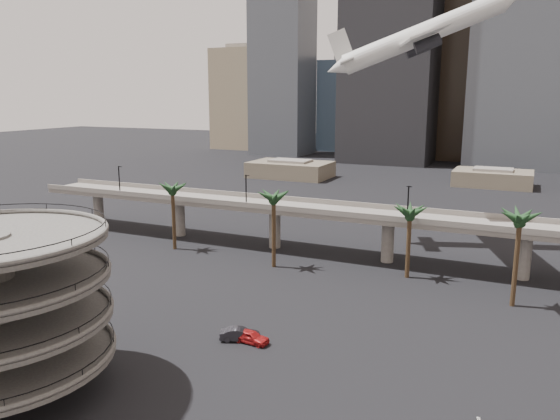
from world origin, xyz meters
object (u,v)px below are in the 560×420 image
at_px(car_b, 240,334).
at_px(airborne_jet, 421,36).
at_px(overpass, 329,216).
at_px(car_a, 251,337).

bearing_deg(car_b, airborne_jet, -33.20).
xyz_separation_m(overpass, car_b, (2.62, -38.68, -6.55)).
distance_m(airborne_jet, car_a, 67.40).
distance_m(overpass, car_a, 39.46).
bearing_deg(overpass, car_a, -83.92).
distance_m(airborne_jet, car_b, 67.57).
relative_size(overpass, airborne_jet, 3.68).
bearing_deg(car_b, overpass, -19.67).
relative_size(airborne_jet, car_a, 7.78).
bearing_deg(car_a, overpass, 9.87).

